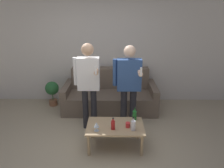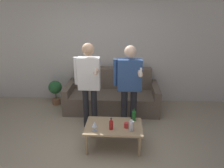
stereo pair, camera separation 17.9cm
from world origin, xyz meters
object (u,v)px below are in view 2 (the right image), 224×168
bottle_orange (111,125)px  person_standing_left (89,80)px  person_standing_right (129,82)px  couch (112,95)px  coffee_table (114,128)px

bottle_orange → person_standing_left: person_standing_left is taller
person_standing_right → bottle_orange: bearing=-110.3°
couch → coffee_table: couch is taller
coffee_table → person_standing_right: 0.91m
couch → person_standing_right: person_standing_right is taller
person_standing_left → coffee_table: bearing=-51.3°
coffee_table → person_standing_left: size_ratio=0.57×
couch → person_standing_right: bearing=-67.3°
bottle_orange → person_standing_right: 0.94m
person_standing_right → couch: bearing=112.7°
couch → person_standing_left: person_standing_left is taller
couch → coffee_table: 1.53m
bottle_orange → couch: bearing=92.8°
coffee_table → person_standing_right: (0.25, 0.65, 0.58)m
coffee_table → person_standing_right: person_standing_right is taller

